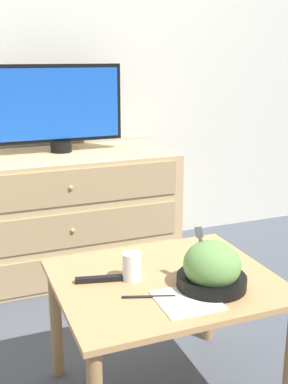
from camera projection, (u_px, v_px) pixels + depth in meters
The scene contains 10 objects.
ground_plane at pixel (58, 249), 3.08m from camera, with size 12.00×12.00×0.00m, color #474C56.
wall_back at pixel (46, 36), 2.75m from camera, with size 12.00×0.05×2.60m.
dresser at pixel (61, 214), 2.70m from camera, with size 1.25×0.58×0.68m.
tv at pixel (59, 106), 2.61m from camera, with size 0.69×0.12×0.47m.
coffee_table at pixel (165, 298), 1.65m from camera, with size 0.73×0.62×0.47m.
takeout_bowl at pixel (212, 269), 1.55m from camera, with size 0.23×0.23×0.19m.
drink_cup at pixel (132, 268), 1.61m from camera, with size 0.06×0.06×0.10m.
napkin at pixel (187, 300), 1.48m from camera, with size 0.19×0.19×0.00m.
knife at pixel (149, 297), 1.50m from camera, with size 0.16×0.06×0.01m.
remote_control at pixel (100, 279), 1.60m from camera, with size 0.16×0.06×0.02m.
Camera 1 is at (-0.54, -2.86, 1.20)m, focal length 45.00 mm.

